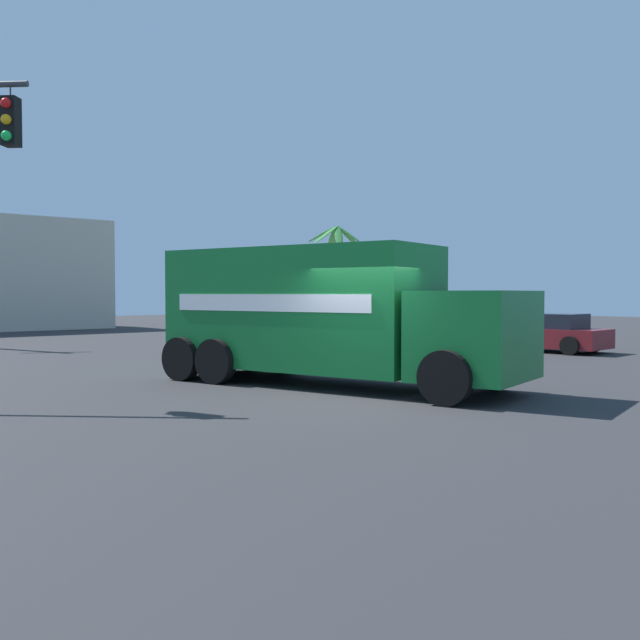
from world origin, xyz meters
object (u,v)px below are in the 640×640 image
palm_tree_far (337,260)px  delivery_truck (326,314)px  sedan_maroon (543,333)px  vending_machine_red (420,315)px

palm_tree_far → delivery_truck: bearing=-133.0°
delivery_truck → palm_tree_far: size_ratio=1.67×
sedan_maroon → vending_machine_red: vending_machine_red is taller
delivery_truck → sedan_maroon: 11.82m
sedan_maroon → vending_machine_red: bearing=80.6°
palm_tree_far → vending_machine_red: bearing=-82.9°
delivery_truck → vending_machine_red: delivery_truck is taller
vending_machine_red → palm_tree_far: 5.28m
vending_machine_red → sedan_maroon: bearing=-99.4°
delivery_truck → palm_tree_far: 17.93m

